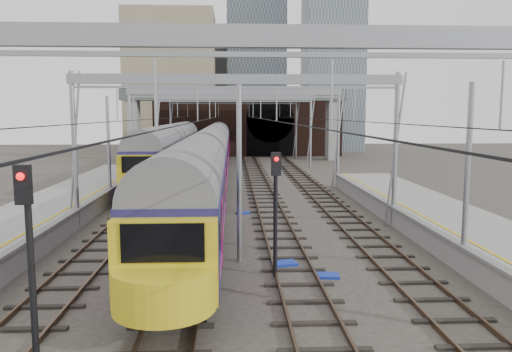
{
  "coord_description": "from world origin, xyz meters",
  "views": [
    {
      "loc": [
        -0.28,
        -17.44,
        5.88
      ],
      "look_at": [
        1.06,
        10.33,
        2.4
      ],
      "focal_mm": 35.0,
      "sensor_mm": 36.0,
      "label": 1
    }
  ],
  "objects": [
    {
      "name": "equip_cover_c",
      "position": [
        3.15,
        -0.11,
        0.05
      ],
      "size": [
        0.91,
        0.69,
        0.1
      ],
      "primitive_type": "cube",
      "rotation": [
        0.0,
        0.0,
        -0.12
      ],
      "color": "#172EAE",
      "rests_on": "ground"
    },
    {
      "name": "train_second",
      "position": [
        -6.0,
        30.03,
        2.53
      ],
      "size": [
        2.88,
        33.27,
        4.92
      ],
      "color": "black",
      "rests_on": "ground"
    },
    {
      "name": "tracks",
      "position": [
        0.0,
        15.0,
        0.02
      ],
      "size": [
        14.4,
        80.0,
        0.22
      ],
      "color": "#4C3828",
      "rests_on": "ground"
    },
    {
      "name": "ground",
      "position": [
        0.0,
        0.0,
        0.0
      ],
      "size": [
        160.0,
        160.0,
        0.0
      ],
      "primitive_type": "plane",
      "color": "#38332D",
      "rests_on": "ground"
    },
    {
      "name": "overhead_line",
      "position": [
        0.0,
        21.49,
        6.57
      ],
      "size": [
        16.8,
        80.0,
        8.0
      ],
      "color": "gray",
      "rests_on": "ground"
    },
    {
      "name": "equip_cover_a",
      "position": [
        1.74,
        1.43,
        0.06
      ],
      "size": [
        1.06,
        0.86,
        0.11
      ],
      "primitive_type": "cube",
      "rotation": [
        0.0,
        0.0,
        0.23
      ],
      "color": "#172EAE",
      "rests_on": "ground"
    },
    {
      "name": "signal_near_centre",
      "position": [
        1.26,
        0.0,
        2.89
      ],
      "size": [
        0.35,
        0.46,
        4.54
      ],
      "rotation": [
        0.0,
        0.0,
        0.17
      ],
      "color": "black",
      "rests_on": "ground"
    },
    {
      "name": "train_main",
      "position": [
        -2.0,
        26.87,
        2.48
      ],
      "size": [
        2.79,
        64.43,
        4.8
      ],
      "color": "black",
      "rests_on": "ground"
    },
    {
      "name": "signal_near_left",
      "position": [
        -4.8,
        -6.42,
        3.03
      ],
      "size": [
        0.35,
        0.46,
        4.79
      ],
      "rotation": [
        0.0,
        0.0,
        -0.1
      ],
      "color": "black",
      "rests_on": "ground"
    },
    {
      "name": "equip_cover_b",
      "position": [
        0.35,
        11.57,
        0.04
      ],
      "size": [
        0.84,
        0.67,
        0.09
      ],
      "primitive_type": "cube",
      "rotation": [
        0.0,
        0.0,
        0.2
      ],
      "color": "#172EAE",
      "rests_on": "ground"
    },
    {
      "name": "retaining_wall",
      "position": [
        1.4,
        51.93,
        4.33
      ],
      "size": [
        28.0,
        2.75,
        9.0
      ],
      "color": "#321D16",
      "rests_on": "ground"
    },
    {
      "name": "overbridge",
      "position": [
        0.0,
        46.0,
        7.27
      ],
      "size": [
        28.0,
        3.0,
        9.25
      ],
      "color": "gray",
      "rests_on": "ground"
    },
    {
      "name": "city_skyline",
      "position": [
        2.73,
        70.48,
        17.09
      ],
      "size": [
        37.5,
        27.5,
        60.0
      ],
      "color": "tan",
      "rests_on": "ground"
    }
  ]
}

